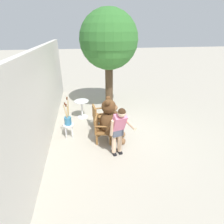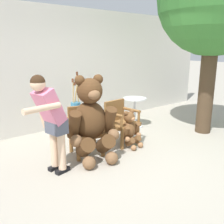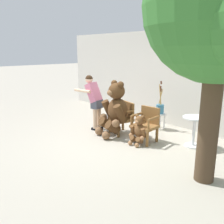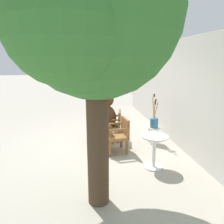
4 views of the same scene
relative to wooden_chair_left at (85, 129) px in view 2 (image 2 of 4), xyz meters
name	(u,v)px [view 2 (image 2 of 4)]	position (x,y,z in m)	size (l,w,h in m)	color
ground_plane	(127,159)	(0.41, -0.68, -0.46)	(60.00, 60.00, 0.00)	#A8A091
back_wall	(60,69)	(0.41, 1.72, 0.94)	(10.00, 0.16, 2.80)	beige
wooden_chair_left	(85,129)	(0.00, 0.00, 0.00)	(0.66, 0.63, 0.86)	brown
wooden_chair_right	(120,121)	(0.84, 0.00, 0.00)	(0.61, 0.58, 0.86)	brown
teddy_bear_large	(91,119)	(-0.03, -0.26, 0.25)	(0.91, 0.91, 1.46)	#4C3019
teddy_bear_small	(130,129)	(0.85, -0.28, -0.10)	(0.44, 0.43, 0.73)	brown
person_visitor	(50,117)	(-0.81, -0.35, 0.45)	(0.74, 0.59, 1.54)	black
white_stool	(76,118)	(0.43, 1.06, -0.11)	(0.34, 0.34, 0.46)	silver
brush_bucket	(76,106)	(0.43, 1.06, 0.17)	(0.22, 0.22, 0.93)	teal
round_side_table	(135,109)	(1.79, 0.60, -0.01)	(0.56, 0.56, 0.72)	silver
patio_tree	(220,1)	(2.88, -0.73, 2.35)	(2.48, 2.36, 4.06)	#473523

